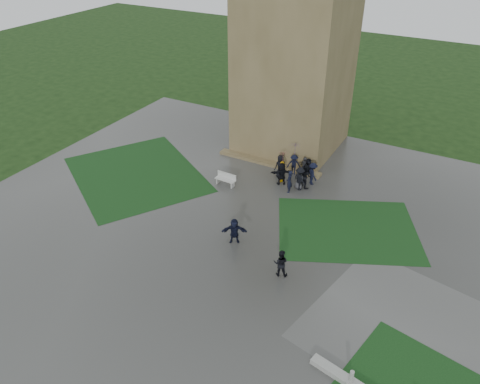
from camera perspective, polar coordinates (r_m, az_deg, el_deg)
The scene contains 10 objects.
ground at distance 30.99m, azimuth -5.09°, elevation -4.87°, with size 120.00×120.00×0.00m, color black.
plaza at distance 32.33m, azimuth -3.15°, elevation -3.01°, with size 34.00×34.00×0.02m, color #363634.
lawn_inset_left at distance 38.13m, azimuth -12.51°, elevation 2.13°, with size 11.00×9.00×0.01m, color black.
lawn_inset_right at distance 31.88m, azimuth 12.94°, elevation -4.43°, with size 9.00×7.00×0.01m, color black.
tower at distance 39.27m, azimuth 6.91°, elevation 17.73°, with size 8.00×8.00×18.00m, color brown.
tower_plinth at distance 38.71m, azimuth 3.53°, elevation 3.54°, with size 9.00×0.80×0.22m, color brown.
bench at distance 35.63m, azimuth -1.74°, elevation 1.59°, with size 1.65×0.56×0.95m.
visitor_cluster at distance 35.93m, azimuth 6.63°, elevation 2.81°, with size 3.77×3.81×2.69m.
pedestrian_mid at distance 29.50m, azimuth -0.69°, elevation -4.74°, with size 1.60×0.57×1.72m, color black.
pedestrian_near at distance 27.18m, azimuth 4.98°, elevation -8.62°, with size 0.84×0.48×1.74m, color black.
Camera 1 is at (14.32, -20.31, 18.51)m, focal length 35.00 mm.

